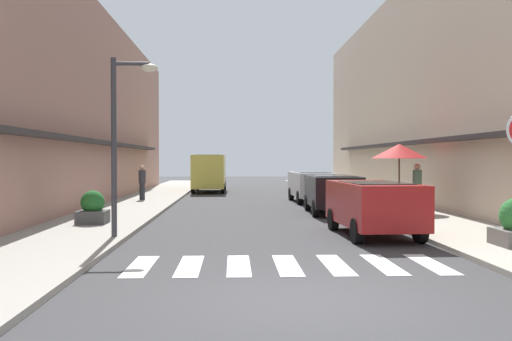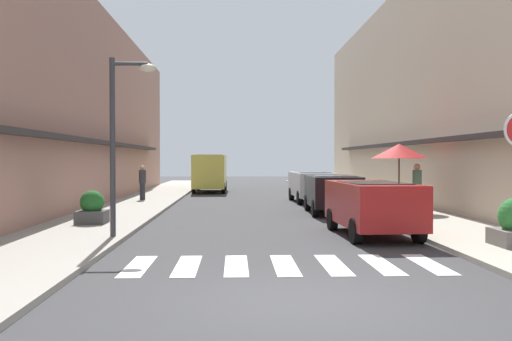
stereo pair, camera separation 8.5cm
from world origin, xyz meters
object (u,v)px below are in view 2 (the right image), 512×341
Objects in this scene: parked_car_near at (372,202)px; pedestrian_walking_near at (417,186)px; parked_car_mid at (332,190)px; street_lamp at (121,125)px; pedestrian_walking_far at (142,182)px; cafe_umbrella at (399,152)px; parked_car_far at (312,183)px; delivery_van at (210,170)px; planter_midblock at (92,209)px.

pedestrian_walking_near reaches higher than parked_car_near.
street_lamp is (-6.59, -6.83, 2.03)m from parked_car_mid.
pedestrian_walking_near is 13.08m from pedestrian_walking_far.
parked_car_far is at bearing 112.24° from cafe_umbrella.
cafe_umbrella is (9.06, 6.45, -0.57)m from street_lamp.
street_lamp is at bearing -144.57° from cafe_umbrella.
delivery_van is 1.20× the size of street_lamp.
planter_midblock is at bearing -161.45° from cafe_umbrella.
cafe_umbrella is at bearing -21.80° from pedestrian_walking_near.
delivery_van is at bearing 117.80° from cafe_umbrella.
street_lamp is 4.49× the size of planter_midblock.
parked_car_far is 8.22m from pedestrian_walking_far.
street_lamp reaches higher than cafe_umbrella.
planter_midblock is (-8.08, -3.93, -0.35)m from parked_car_mid.
delivery_van is 3.01× the size of pedestrian_walking_near.
parked_car_near is 4.11× the size of planter_midblock.
delivery_van is 8.80m from pedestrian_walking_far.
parked_car_mid and parked_car_far have the same top height.
delivery_van reaches higher than parked_car_far.
street_lamp is (-6.59, -12.47, 2.02)m from parked_car_far.
parked_car_near is 21.25m from delivery_van.
parked_car_near is 2.49× the size of pedestrian_walking_far.
street_lamp is at bearing -117.86° from parked_car_far.
parked_car_mid is at bearing -90.00° from parked_car_far.
pedestrian_walking_near reaches higher than parked_car_far.
parked_car_mid is 9.71m from street_lamp.
pedestrian_walking_near is (8.43, -14.82, -0.33)m from delivery_van.
delivery_van is at bearing 121.34° from parked_car_far.
pedestrian_walking_far reaches higher than parked_car_mid.
planter_midblock is at bearing 2.44° from pedestrian_walking_near.
parked_car_far is at bearing -58.66° from delivery_van.
pedestrian_walking_far reaches higher than parked_car_near.
planter_midblock is 9.99m from pedestrian_walking_far.
cafe_umbrella reaches higher than parked_car_far.
parked_car_mid is at bearing 46.02° from street_lamp.
planter_midblock is at bearing 9.78° from pedestrian_walking_far.
cafe_umbrella reaches higher than pedestrian_walking_near.
delivery_van is (-5.30, 14.35, 0.49)m from parked_car_mid.
delivery_van is (-5.30, 20.57, 0.48)m from parked_car_near.
parked_car_far is at bearing 49.82° from planter_midblock.
parked_car_mid is 8.99m from planter_midblock.
parked_car_far is at bearing 90.00° from parked_car_near.
parked_car_mid is (0.00, 6.23, -0.00)m from parked_car_near.
parked_car_mid is 10.20m from pedestrian_walking_far.
pedestrian_walking_near is at bearing -62.89° from parked_car_far.
parked_car_far is 2.56× the size of pedestrian_walking_far.
parked_car_mid is at bearing 25.92° from planter_midblock.
parked_car_near and parked_car_mid have the same top height.
parked_car_far is 0.94× the size of street_lamp.
street_lamp is (-6.59, -0.61, 2.02)m from parked_car_near.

